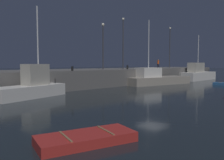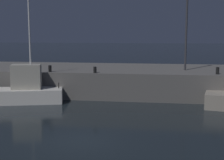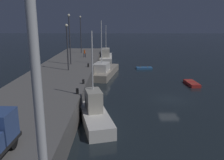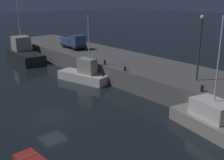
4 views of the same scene
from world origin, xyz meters
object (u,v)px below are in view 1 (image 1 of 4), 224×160
Objects in this scene: rowboat_white_mid at (86,138)px; lamp_post_central at (170,44)px; fishing_boat_blue at (156,79)px; lamp_post_east at (123,39)px; bollard_central at (127,67)px; bollard_east at (72,69)px; lamp_post_west at (103,42)px; dockworker at (158,63)px; fishing_trawler_red at (31,87)px; bollard_west at (40,69)px; fishing_boat_orange at (198,74)px.

lamp_post_central reaches higher than rowboat_white_mid.
fishing_boat_blue is 1.37× the size of lamp_post_east.
bollard_central is 1.12× the size of bollard_east.
lamp_post_west reaches higher than dockworker.
bollard_central is 10.62m from bollard_east.
lamp_post_west is at bearing 20.46° from fishing_trawler_red.
bollard_east reaches higher than rowboat_white_mid.
lamp_post_west is 19.87m from lamp_post_central.
bollard_west is (2.04, 2.02, 1.72)m from fishing_trawler_red.
fishing_trawler_red is 15.32m from rowboat_white_mid.
lamp_post_central is at bearing 10.05° from fishing_trawler_red.
bollard_west is (-18.90, 1.95, 1.86)m from fishing_boat_blue.
rowboat_white_mid is at bearing -111.05° from bollard_west.
lamp_post_central reaches higher than fishing_trawler_red.
dockworker is at bearing -3.78° from lamp_post_west.
fishing_trawler_red is 14.63× the size of bollard_central.
lamp_post_west is at bearing -177.93° from lamp_post_central.
lamp_post_east is at bearing 160.41° from fishing_boat_orange.
lamp_post_central is at bearing 24.36° from fishing_boat_blue.
bollard_east is (6.22, 1.91, 1.70)m from fishing_trawler_red.
dockworker is at bearing 9.12° from fishing_trawler_red.
lamp_post_east is 6.37m from bollard_central.
lamp_post_east is at bearing -179.39° from lamp_post_central.
rowboat_white_mid is at bearing -122.59° from bollard_east.
bollard_west is at bearing 174.12° from fishing_boat_blue.
bollard_east is at bearing 172.87° from fishing_boat_blue.
bollard_west is at bearing 176.86° from fishing_boat_orange.
bollard_west reaches higher than bollard_east.
lamp_post_west reaches higher than rowboat_white_mid.
lamp_post_central is 14.27× the size of bollard_west.
lamp_post_east reaches higher than fishing_boat_blue.
lamp_post_west is at bearing 131.56° from bollard_central.
fishing_trawler_red is at bearing -159.54° from lamp_post_west.
lamp_post_east reaches higher than fishing_trawler_red.
fishing_boat_orange is at bearing -7.03° from bollard_central.
fishing_boat_blue reaches higher than lamp_post_west.
rowboat_white_mid is (-4.38, -14.66, -0.84)m from fishing_trawler_red.
fishing_boat_blue is 19.09m from bollard_west.
lamp_post_west is at bearing 176.22° from dockworker.
bollard_central is at bearing 172.97° from fishing_boat_orange.
fishing_boat_orange is 16.61× the size of bollard_central.
fishing_trawler_red is at bearing -179.80° from fishing_boat_blue.
fishing_boat_blue reaches higher than bollard_east.
fishing_boat_orange reaches higher than bollard_east.
lamp_post_central is (-1.30, 5.86, 6.26)m from fishing_boat_orange.
fishing_boat_blue is at bearing 30.20° from rowboat_white_mid.
fishing_trawler_red is 0.77× the size of fishing_boat_blue.
rowboat_white_mid is at bearing -139.17° from lamp_post_east.
fishing_boat_blue reaches higher than bollard_central.
lamp_post_east is at bearing 12.57° from bollard_west.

